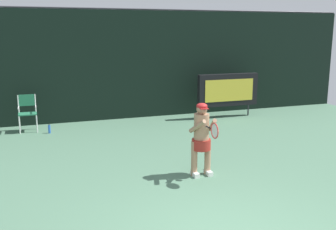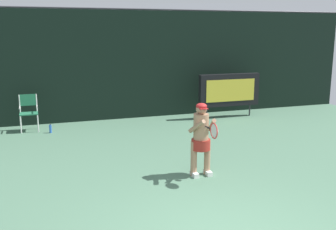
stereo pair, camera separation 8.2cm
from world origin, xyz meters
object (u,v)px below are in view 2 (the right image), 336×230
at_px(umpire_chair, 29,110).
at_px(tennis_racket, 213,131).
at_px(water_bottle, 50,129).
at_px(tennis_player, 201,136).
at_px(scoreboard, 229,90).

height_order(umpire_chair, tennis_racket, tennis_racket).
height_order(water_bottle, tennis_player, tennis_player).
xyz_separation_m(umpire_chair, tennis_player, (3.37, -5.08, 0.22)).
distance_m(scoreboard, tennis_racket, 6.20).
relative_size(scoreboard, water_bottle, 8.30).
xyz_separation_m(scoreboard, tennis_racket, (-3.12, -5.35, 0.12)).
bearing_deg(water_bottle, scoreboard, 2.52).
relative_size(scoreboard, umpire_chair, 2.04).
relative_size(scoreboard, tennis_player, 1.45).
bearing_deg(water_bottle, tennis_player, -58.70).
bearing_deg(umpire_chair, tennis_racket, -58.61).
xyz_separation_m(scoreboard, tennis_player, (-3.15, -4.86, -0.11)).
xyz_separation_m(water_bottle, tennis_player, (2.79, -4.60, 0.71)).
relative_size(water_bottle, tennis_player, 0.17).
relative_size(scoreboard, tennis_racket, 3.65).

